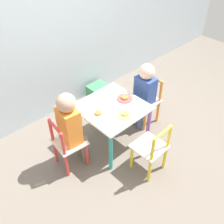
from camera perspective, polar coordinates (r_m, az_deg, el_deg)
ground_plane at (r=2.74m, az=0.00°, el=-6.14°), size 6.00×6.00×0.00m
kids_table at (r=2.48m, az=0.00°, el=0.01°), size 0.57×0.57×0.45m
chair_orange at (r=2.84m, az=7.54°, el=2.41°), size 0.27×0.27×0.53m
chair_red at (r=2.37m, az=-9.68°, el=-6.95°), size 0.28×0.28×0.53m
chair_yellow at (r=2.33m, az=8.59°, el=-8.01°), size 0.26×0.26×0.53m
child_right at (r=2.70m, az=6.96°, el=4.77°), size 0.22×0.20×0.72m
child_left at (r=2.25m, az=-8.94°, el=-2.63°), size 0.22×0.21×0.79m
plate_right at (r=2.53m, az=2.82°, el=3.01°), size 0.15×0.15×0.03m
plate_left at (r=2.34m, az=-3.03°, el=-0.39°), size 0.15×0.15×0.03m
plate_front at (r=2.34m, az=2.85°, el=-0.51°), size 0.15×0.15×0.03m
storage_bin at (r=3.22m, az=-2.66°, el=4.13°), size 0.23×0.27×0.18m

